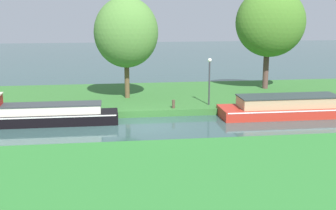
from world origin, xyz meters
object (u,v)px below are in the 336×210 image
willow_tree_left (126,33)px  mooring_post_far (173,104)px  mooring_post_near (4,108)px  willow_tree_centre (271,23)px  red_narrowboat (290,107)px  black_barge (35,115)px  lamp_post (209,76)px

willow_tree_left → mooring_post_far: size_ratio=13.24×
mooring_post_near → mooring_post_far: size_ratio=1.12×
willow_tree_centre → red_narrowboat: bearing=-98.1°
willow_tree_left → willow_tree_centre: willow_tree_centre is taller
black_barge → lamp_post: size_ratio=3.09×
black_barge → willow_tree_left: (5.43, 4.72, 4.27)m
willow_tree_left → lamp_post: size_ratio=2.28×
willow_tree_centre → black_barge: bearing=-157.8°
willow_tree_centre → lamp_post: size_ratio=2.53×
red_narrowboat → willow_tree_centre: (0.93, 6.56, 4.83)m
red_narrowboat → willow_tree_left: bearing=154.0°
black_barge → lamp_post: lamp_post is taller
willow_tree_centre → mooring_post_near: willow_tree_centre is taller
willow_tree_left → black_barge: bearing=-139.0°
red_narrowboat → mooring_post_far: 7.13m
lamp_post → mooring_post_near: size_ratio=5.19×
red_narrowboat → mooring_post_far: (-7.00, 1.32, 0.11)m
lamp_post → red_narrowboat: bearing=-23.2°
willow_tree_centre → mooring_post_near: (-18.00, -5.25, -4.69)m
willow_tree_left → willow_tree_centre: 10.79m
willow_tree_left → lamp_post: 6.30m
black_barge → mooring_post_near: black_barge is taller
willow_tree_left → lamp_post: willow_tree_left is taller
willow_tree_centre → mooring_post_far: 10.62m
willow_tree_left → mooring_post_near: bearing=-155.3°
red_narrowboat → lamp_post: 5.32m
lamp_post → mooring_post_near: (-12.44, -0.66, -1.58)m
red_narrowboat → mooring_post_near: red_narrowboat is taller
black_barge → lamp_post: bearing=10.7°
black_barge → willow_tree_centre: willow_tree_centre is taller
willow_tree_centre → lamp_post: bearing=-140.5°
willow_tree_left → mooring_post_far: willow_tree_left is taller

